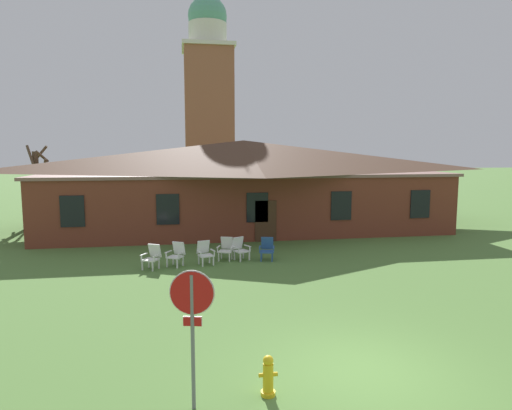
{
  "coord_description": "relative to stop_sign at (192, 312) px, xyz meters",
  "views": [
    {
      "loc": [
        -3.67,
        -8.33,
        4.61
      ],
      "look_at": [
        -0.92,
        8.37,
        2.53
      ],
      "focal_mm": 31.28,
      "sensor_mm": 36.0,
      "label": 1
    }
  ],
  "objects": [
    {
      "name": "ground_plane",
      "position": [
        3.55,
        0.74,
        -1.8
      ],
      "size": [
        200.0,
        200.0,
        0.0
      ],
      "primitive_type": "plane",
      "color": "#517A38"
    },
    {
      "name": "brick_building",
      "position": [
        3.55,
        19.34,
        0.85
      ],
      "size": [
        22.97,
        10.4,
        5.21
      ],
      "color": "brown",
      "rests_on": "ground"
    },
    {
      "name": "dome_tower",
      "position": [
        2.63,
        38.92,
        7.74
      ],
      "size": [
        5.18,
        5.18,
        20.74
      ],
      "color": "#93563D",
      "rests_on": "ground"
    },
    {
      "name": "stop_sign",
      "position": [
        0.0,
        0.0,
        0.0
      ],
      "size": [
        0.79,
        0.21,
        2.55
      ],
      "color": "slate",
      "rests_on": "ground"
    },
    {
      "name": "lawn_chair_by_porch",
      "position": [
        -1.36,
        9.88,
        -1.3
      ],
      "size": [
        0.83,
        0.86,
        0.96
      ],
      "color": "silver",
      "rests_on": "ground"
    },
    {
      "name": "lawn_chair_near_door",
      "position": [
        -0.42,
        10.18,
        -1.3
      ],
      "size": [
        0.83,
        0.86,
        0.96
      ],
      "color": "white",
      "rests_on": "ground"
    },
    {
      "name": "lawn_chair_left_end",
      "position": [
        0.71,
        10.24,
        -1.3
      ],
      "size": [
        0.75,
        0.81,
        0.96
      ],
      "color": "white",
      "rests_on": "ground"
    },
    {
      "name": "lawn_chair_middle",
      "position": [
        1.63,
        10.87,
        -1.3
      ],
      "size": [
        0.76,
        0.81,
        0.96
      ],
      "color": "silver",
      "rests_on": "ground"
    },
    {
      "name": "lawn_chair_right_end",
      "position": [
        2.22,
        10.77,
        -1.3
      ],
      "size": [
        0.82,
        0.85,
        0.96
      ],
      "color": "white",
      "rests_on": "ground"
    },
    {
      "name": "lawn_chair_far_side",
      "position": [
        3.34,
        10.54,
        -1.3
      ],
      "size": [
        0.73,
        0.78,
        0.96
      ],
      "color": "#2D5693",
      "rests_on": "ground"
    },
    {
      "name": "bare_tree_beside_building",
      "position": [
        -9.23,
        22.51,
        0.84
      ],
      "size": [
        1.31,
        1.48,
        4.94
      ],
      "color": "brown",
      "rests_on": "ground"
    },
    {
      "name": "fire_hydrant",
      "position": [
        1.4,
        0.2,
        -1.43
      ],
      "size": [
        0.36,
        0.28,
        0.79
      ],
      "color": "gold",
      "rests_on": "ground"
    }
  ]
}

